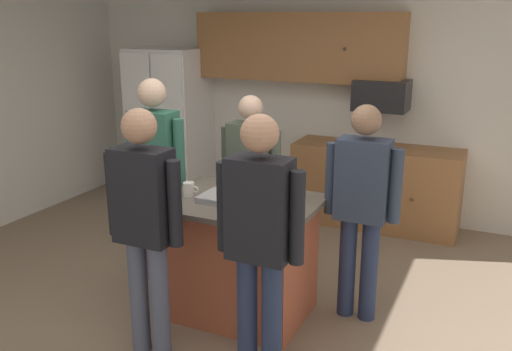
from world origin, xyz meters
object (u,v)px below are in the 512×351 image
at_px(person_host_foreground, 260,233).
at_px(person_guest_by_door, 362,200).
at_px(person_guest_left, 156,167).
at_px(microwave_over_range, 382,95).
at_px(tumbler_amber, 281,187).
at_px(mug_ceramic_white, 189,189).
at_px(refrigerator, 170,125).
at_px(serving_tray, 230,198).
at_px(glass_short_whisky, 300,190).
at_px(glass_dark_ale, 270,197).
at_px(person_elder_center, 145,218).
at_px(person_guest_right, 251,173).
at_px(kitchen_island, 240,257).

height_order(person_host_foreground, person_guest_by_door, person_host_foreground).
bearing_deg(person_guest_left, microwave_over_range, 70.78).
relative_size(tumbler_amber, mug_ceramic_white, 1.31).
bearing_deg(tumbler_amber, refrigerator, 138.62).
distance_m(microwave_over_range, serving_tray, 2.53).
bearing_deg(glass_short_whisky, mug_ceramic_white, -158.50).
bearing_deg(person_guest_by_door, mug_ceramic_white, -3.66).
relative_size(glass_dark_ale, tumbler_amber, 0.84).
relative_size(person_host_foreground, tumbler_amber, 10.29).
height_order(refrigerator, person_elder_center, refrigerator).
relative_size(person_guest_right, mug_ceramic_white, 12.58).
bearing_deg(refrigerator, glass_dark_ale, -44.09).
height_order(refrigerator, glass_dark_ale, refrigerator).
distance_m(refrigerator, person_elder_center, 3.48).
bearing_deg(glass_dark_ale, person_guest_by_door, 31.01).
bearing_deg(mug_ceramic_white, glass_short_whisky, 21.50).
distance_m(tumbler_amber, serving_tray, 0.39).
bearing_deg(refrigerator, person_host_foreground, -48.79).
bearing_deg(microwave_over_range, glass_dark_ale, -95.98).
relative_size(person_elder_center, mug_ceramic_white, 13.40).
height_order(microwave_over_range, person_guest_left, person_guest_left).
relative_size(refrigerator, microwave_over_range, 3.36).
distance_m(person_guest_right, serving_tray, 0.82).
relative_size(refrigerator, tumbler_amber, 11.20).
bearing_deg(person_guest_left, refrigerator, 134.31).
relative_size(glass_dark_ale, serving_tray, 0.32).
xyz_separation_m(kitchen_island, person_guest_by_door, (0.84, 0.34, 0.49)).
bearing_deg(mug_ceramic_white, person_guest_left, 150.22).
height_order(microwave_over_range, person_guest_right, person_guest_right).
bearing_deg(serving_tray, person_guest_by_door, 22.61).
bearing_deg(person_host_foreground, person_guest_by_door, -55.09).
distance_m(kitchen_island, person_guest_by_door, 1.03).
bearing_deg(person_guest_by_door, refrigerator, -54.83).
height_order(person_guest_by_door, tumbler_amber, person_guest_by_door).
distance_m(glass_short_whisky, mug_ceramic_white, 0.84).
bearing_deg(glass_dark_ale, serving_tray, -176.23).
bearing_deg(person_host_foreground, glass_short_whisky, -29.70).
bearing_deg(person_host_foreground, tumbler_amber, -21.02).
relative_size(person_guest_left, tumbler_amber, 10.58).
relative_size(microwave_over_range, serving_tray, 1.27).
height_order(person_host_foreground, person_guest_left, person_guest_left).
relative_size(refrigerator, mug_ceramic_white, 14.69).
distance_m(microwave_over_range, person_elder_center, 3.25).
relative_size(tumbler_amber, serving_tray, 0.38).
bearing_deg(glass_dark_ale, glass_short_whisky, 62.75).
relative_size(person_host_foreground, person_guest_left, 0.97).
height_order(kitchen_island, glass_short_whisky, glass_short_whisky).
height_order(glass_short_whisky, tumbler_amber, tumbler_amber).
relative_size(person_guest_by_door, person_elder_center, 0.97).
height_order(refrigerator, person_host_foreground, refrigerator).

